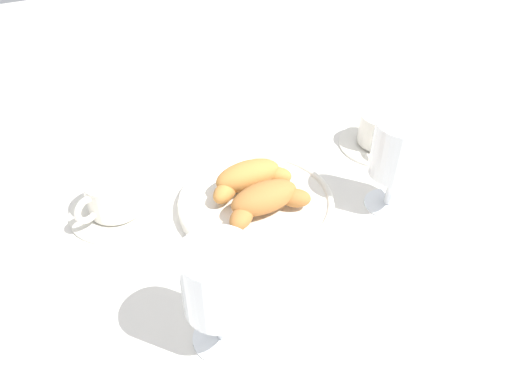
{
  "coord_description": "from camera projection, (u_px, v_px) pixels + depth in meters",
  "views": [
    {
      "loc": [
        0.27,
        0.49,
        0.47
      ],
      "look_at": [
        0.03,
        0.02,
        0.03
      ],
      "focal_mm": 33.99,
      "sensor_mm": 36.0,
      "label": 1
    }
  ],
  "objects": [
    {
      "name": "juice_glass_right",
      "position": [
        399.0,
        154.0,
        0.66
      ],
      "size": [
        0.08,
        0.08,
        0.14
      ],
      "color": "white",
      "rests_on": "ground_plane"
    },
    {
      "name": "ground_plane",
      "position": [
        267.0,
        196.0,
        0.73
      ],
      "size": [
        2.2,
        2.2,
        0.0
      ],
      "primitive_type": "plane",
      "color": "silver"
    },
    {
      "name": "coffee_cup_near",
      "position": [
        381.0,
        133.0,
        0.82
      ],
      "size": [
        0.14,
        0.14,
        0.06
      ],
      "color": "silver",
      "rests_on": "ground_plane"
    },
    {
      "name": "croissant_large",
      "position": [
        249.0,
        178.0,
        0.7
      ],
      "size": [
        0.14,
        0.06,
        0.04
      ],
      "color": "#BC7A38",
      "rests_on": "pastry_plate"
    },
    {
      "name": "croissant_small",
      "position": [
        266.0,
        200.0,
        0.67
      ],
      "size": [
        0.14,
        0.06,
        0.04
      ],
      "color": "#AD6B33",
      "rests_on": "pastry_plate"
    },
    {
      "name": "coffee_cup_far",
      "position": [
        114.0,
        199.0,
        0.69
      ],
      "size": [
        0.14,
        0.14,
        0.06
      ],
      "color": "silver",
      "rests_on": "ground_plane"
    },
    {
      "name": "juice_glass_left",
      "position": [
        219.0,
        285.0,
        0.48
      ],
      "size": [
        0.08,
        0.08,
        0.14
      ],
      "color": "white",
      "rests_on": "ground_plane"
    },
    {
      "name": "pastry_plate",
      "position": [
        256.0,
        202.0,
        0.71
      ],
      "size": [
        0.23,
        0.23,
        0.02
      ],
      "color": "silver",
      "rests_on": "ground_plane"
    }
  ]
}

